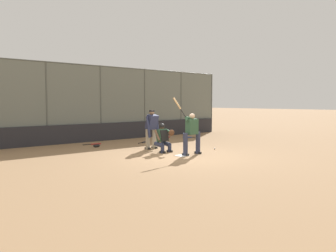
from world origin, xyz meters
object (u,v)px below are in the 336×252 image
Objects in this scene: batter_at_plate at (192,132)px; spare_bat_by_padding at (94,144)px; spare_bat_near_backstop at (144,142)px; baseball_loose at (215,149)px; spare_bat_first_base_side at (167,137)px; spare_bat_third_base_side at (188,137)px; umpire_home at (152,128)px; fielding_glove_on_dirt at (96,146)px; catcher_behind_plate at (163,137)px.

batter_at_plate is 5.30m from spare_bat_by_padding.
baseball_loose is (-0.95, 3.78, 0.00)m from spare_bat_near_backstop.
spare_bat_near_backstop is at bearing -51.09° from spare_bat_first_base_side.
baseball_loose is (-3.18, 4.66, 0.00)m from spare_bat_by_padding.
spare_bat_near_backstop is 3.21m from spare_bat_third_base_side.
umpire_home is 2.79m from baseball_loose.
batter_at_plate is 2.48× the size of spare_bat_first_base_side.
spare_bat_first_base_side is 5.17m from fielding_glove_on_dirt.
umpire_home is at bearing -35.41° from spare_bat_first_base_side.
batter_at_plate is 6.35m from spare_bat_first_base_side.
spare_bat_near_backstop is 3.90m from baseball_loose.
spare_bat_by_padding is at bearing -55.69° from baseball_loose.
fielding_glove_on_dirt reaches higher than spare_bat_third_base_side.
spare_bat_third_base_side is (-5.43, 0.64, 0.00)m from spare_bat_by_padding.
baseball_loose is at bearing -48.33° from spare_bat_by_padding.
batter_at_plate is 2.20m from umpire_home.
batter_at_plate reaches higher than umpire_home.
spare_bat_near_backstop is 2.53m from fielding_glove_on_dirt.
catcher_behind_plate is (0.45, -1.16, -0.26)m from batter_at_plate.
spare_bat_near_backstop is at bearing -14.21° from spare_bat_by_padding.
batter_at_plate reaches higher than catcher_behind_plate.
spare_bat_by_padding is at bearing -77.25° from batter_at_plate.
umpire_home reaches higher than catcher_behind_plate.
batter_at_plate reaches higher than spare_bat_first_base_side.
spare_bat_third_base_side and spare_bat_first_base_side have the same top height.
umpire_home reaches higher than fielding_glove_on_dirt.
fielding_glove_on_dirt reaches higher than spare_bat_first_base_side.
spare_bat_near_backstop is 2.36× the size of fielding_glove_on_dirt.
spare_bat_first_base_side is at bearing -143.38° from umpire_home.
spare_bat_by_padding is 4.74m from spare_bat_first_base_side.
fielding_glove_on_dirt is at bearing -47.85° from baseball_loose.
spare_bat_near_backstop and spare_bat_first_base_side have the same top height.
fielding_glove_on_dirt is 5.19m from baseball_loose.
baseball_loose reaches higher than spare_bat_first_base_side.
spare_bat_by_padding and spare_bat_first_base_side have the same top height.
batter_at_plate is at bearing -124.24° from spare_bat_near_backstop.
spare_bat_by_padding is (1.26, -2.82, -0.86)m from umpire_home.
spare_bat_third_base_side is at bearing -158.74° from umpire_home.
umpire_home is 4.81m from spare_bat_first_base_side.
baseball_loose is (2.25, 4.03, 0.00)m from spare_bat_third_base_side.
baseball_loose is at bearing -172.33° from batter_at_plate.
spare_bat_by_padding is 0.99× the size of spare_bat_first_base_side.
batter_at_plate reaches higher than baseball_loose.
batter_at_plate is at bearing 11.78° from baseball_loose.
batter_at_plate is 3.27× the size of spare_bat_third_base_side.
batter_at_plate reaches higher than fielding_glove_on_dirt.
fielding_glove_on_dirt is at bearing -64.79° from spare_bat_first_base_side.
spare_bat_third_base_side is (-3.20, -0.25, 0.00)m from spare_bat_near_backstop.
spare_bat_third_base_side is at bearing -119.21° from baseball_loose.
spare_bat_near_backstop is 1.19× the size of spare_bat_third_base_side.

